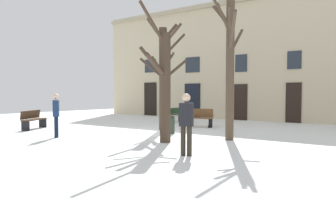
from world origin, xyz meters
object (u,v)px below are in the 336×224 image
at_px(person_crossing_plaza, 186,121).
at_px(bench_near_center_tree, 174,115).
at_px(tree_left_of_center, 229,61).
at_px(litter_bin, 169,125).
at_px(tree_near_facade, 163,75).
at_px(bench_back_to_back_left, 33,119).
at_px(person_strolling, 56,113).
at_px(tree_right_of_center, 164,83).
at_px(bench_by_litter_bin, 198,118).

bearing_deg(person_crossing_plaza, bench_near_center_tree, 105.06).
bearing_deg(tree_left_of_center, litter_bin, 175.11).
distance_m(litter_bin, bench_near_center_tree, 5.99).
distance_m(tree_near_facade, bench_back_to_back_left, 6.75).
height_order(bench_near_center_tree, person_strolling, person_strolling).
bearing_deg(tree_left_of_center, person_strolling, -148.77).
xyz_separation_m(tree_right_of_center, bench_by_litter_bin, (-2.09, 5.54, -1.64)).
height_order(tree_right_of_center, litter_bin, tree_right_of_center).
xyz_separation_m(tree_left_of_center, litter_bin, (-2.99, 0.26, -2.57)).
xyz_separation_m(bench_back_to_back_left, person_crossing_plaza, (10.01, -1.36, 0.49)).
xyz_separation_m(tree_left_of_center, bench_near_center_tree, (-6.39, 5.18, -2.50)).
relative_size(tree_right_of_center, bench_near_center_tree, 2.85).
distance_m(bench_near_center_tree, person_crossing_plaza, 11.26).
bearing_deg(litter_bin, person_crossing_plaza, -47.73).
bearing_deg(bench_back_to_back_left, tree_right_of_center, -118.33).
bearing_deg(tree_right_of_center, bench_by_litter_bin, 110.66).
height_order(tree_near_facade, tree_left_of_center, tree_left_of_center).
xyz_separation_m(tree_right_of_center, litter_bin, (-1.44, 2.20, -1.75)).
bearing_deg(bench_by_litter_bin, tree_right_of_center, -77.27).
relative_size(bench_by_litter_bin, bench_near_center_tree, 0.97).
bearing_deg(tree_right_of_center, bench_near_center_tree, 124.18).
distance_m(tree_right_of_center, bench_by_litter_bin, 6.14).
bearing_deg(tree_right_of_center, tree_left_of_center, 51.41).
xyz_separation_m(bench_near_center_tree, person_crossing_plaza, (6.96, -8.84, 0.52)).
bearing_deg(bench_back_to_back_left, person_crossing_plaza, -128.63).
height_order(litter_bin, bench_by_litter_bin, bench_by_litter_bin).
xyz_separation_m(bench_by_litter_bin, person_crossing_plaza, (4.21, -7.25, 0.49)).
distance_m(tree_left_of_center, bench_by_litter_bin, 5.68).
bearing_deg(litter_bin, bench_by_litter_bin, 101.00).
height_order(person_crossing_plaza, person_strolling, person_crossing_plaza).
relative_size(bench_near_center_tree, bench_back_to_back_left, 0.95).
height_order(bench_near_center_tree, bench_back_to_back_left, bench_back_to_back_left).
height_order(litter_bin, person_strolling, person_strolling).
height_order(tree_near_facade, bench_near_center_tree, tree_near_facade).
distance_m(tree_near_facade, bench_by_litter_bin, 3.20).
height_order(tree_near_facade, bench_by_litter_bin, tree_near_facade).
height_order(tree_right_of_center, tree_left_of_center, tree_left_of_center).
bearing_deg(tree_near_facade, tree_left_of_center, -17.24).
bearing_deg(person_strolling, person_crossing_plaza, 38.46).
distance_m(tree_right_of_center, tree_near_facade, 4.18).
height_order(tree_right_of_center, person_strolling, tree_right_of_center).
bearing_deg(tree_left_of_center, bench_near_center_tree, 140.97).
relative_size(tree_near_facade, bench_back_to_back_left, 2.89).
bearing_deg(bench_near_center_tree, bench_back_to_back_left, 154.90).
distance_m(tree_left_of_center, person_strolling, 7.05).
height_order(bench_near_center_tree, person_crossing_plaza, person_crossing_plaza).
distance_m(person_crossing_plaza, person_strolling, 6.35).
distance_m(bench_by_litter_bin, person_strolling, 7.43).
distance_m(litter_bin, person_strolling, 4.72).
height_order(tree_near_facade, person_strolling, tree_near_facade).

